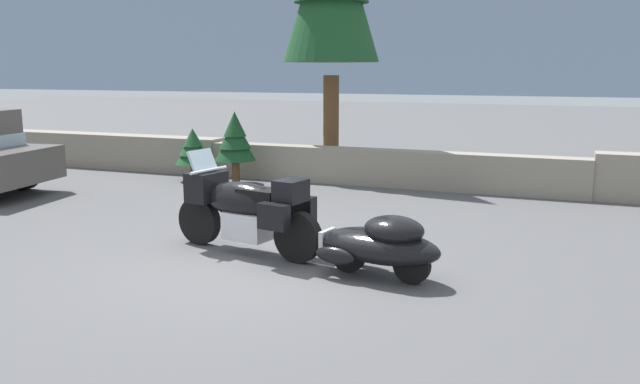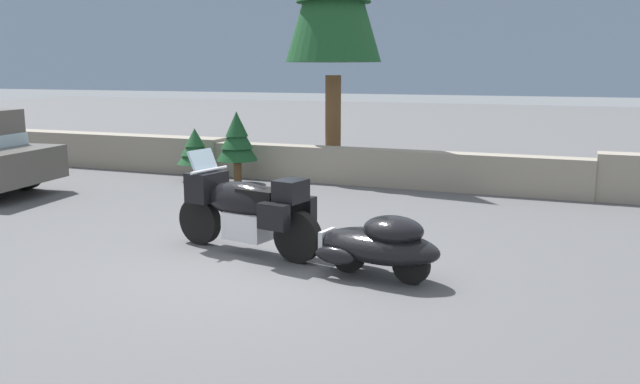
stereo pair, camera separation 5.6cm
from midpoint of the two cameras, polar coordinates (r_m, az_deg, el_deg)
name	(u,v)px [view 2 (the right image)]	position (r m, az deg, el deg)	size (l,w,h in m)	color
ground_plane	(262,263)	(8.13, -5.02, -6.35)	(80.00, 80.00, 0.00)	#4C4C4F
stone_guard_wall	(378,166)	(13.50, 5.30, 2.37)	(24.00, 0.62, 0.89)	gray
distant_ridgeline	(553,31)	(103.06, 20.05, 13.31)	(240.00, 80.00, 16.00)	#7F93AD
touring_motorcycle	(245,207)	(8.47, -6.48, -1.32)	(2.29, 1.00, 1.33)	black
car_shaped_trailer	(380,244)	(7.47, 5.57, -4.61)	(2.23, 0.99, 0.76)	black
pine_sapling_near	(237,139)	(13.70, -7.31, 4.74)	(0.88, 0.88, 1.54)	brown
pine_sapling_farther	(195,148)	(14.25, -10.97, 3.88)	(0.80, 0.80, 1.15)	brown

